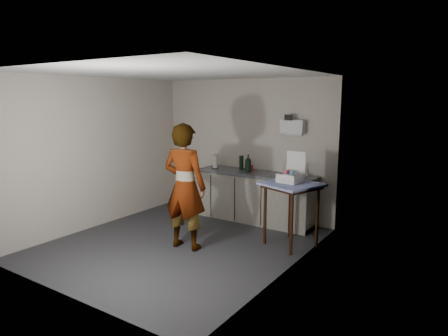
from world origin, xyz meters
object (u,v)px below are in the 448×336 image
Objects in this scene: kitchen_counter at (255,198)px; paper_towel at (215,162)px; standing_man at (185,187)px; side_table at (292,191)px; dark_bottle at (241,163)px; dish_rack at (295,173)px; soap_bottle at (248,163)px; soda_can at (251,168)px; bakery_box at (291,175)px.

paper_towel is at bearing -176.78° from kitchen_counter.
standing_man is at bearing -97.42° from kitchen_counter.
kitchen_counter is 2.29× the size of side_table.
dark_bottle is 0.74× the size of dish_rack.
kitchen_counter is at bearing -178.03° from dish_rack.
soap_bottle reaches higher than soda_can.
soda_can is (-1.16, 0.81, 0.12)m from side_table.
standing_man is 15.04× the size of soda_can.
side_table is at bearing -31.91° from dark_bottle.
kitchen_counter is 4.95× the size of bakery_box.
side_table is at bearing -37.02° from kitchen_counter.
kitchen_counter is 1.19× the size of standing_man.
standing_man is 1.78m from soda_can.
side_table is (1.06, -0.80, 0.43)m from kitchen_counter.
side_table is at bearing -35.02° from soda_can.
soap_bottle is (0.10, 1.70, 0.13)m from standing_man.
standing_man reaches higher than soda_can.
kitchen_counter is 1.40m from bakery_box.
paper_towel reaches higher than kitchen_counter.
kitchen_counter is 6.94× the size of soap_bottle.
standing_man is at bearing -93.30° from soap_bottle.
soda_can is at bearing 171.45° from kitchen_counter.
dark_bottle reaches higher than soda_can.
dish_rack is at bearing 1.97° from kitchen_counter.
side_table is 1.42m from soap_bottle.
bakery_box is (1.01, -0.72, 0.65)m from kitchen_counter.
paper_towel is (-0.64, 1.71, 0.09)m from standing_man.
kitchen_counter is at bearing -103.75° from standing_man.
soda_can is at bearing -15.07° from dark_bottle.
paper_towel is at bearing -75.93° from standing_man.
dish_rack is at bearing 2.64° from paper_towel.
bakery_box reaches higher than soda_can.
dark_bottle is (-0.23, 0.14, -0.03)m from soap_bottle.
standing_man is 5.19× the size of dish_rack.
kitchen_counter is 0.93m from dish_rack.
standing_man is 7.03× the size of paper_towel.
soda_can is 0.28× the size of bakery_box.
dish_rack is at bearing 130.17° from side_table.
soap_bottle is 0.12m from soda_can.
kitchen_counter is 6.16× the size of dish_rack.
dish_rack reaches higher than kitchen_counter.
paper_towel is 0.59× the size of bakery_box.
standing_man reaches higher than dish_rack.
paper_towel is (-0.76, -0.06, 0.06)m from soda_can.
dish_rack is (0.98, 1.78, 0.02)m from standing_man.
bakery_box is at bearing -33.66° from soda_can.
soap_bottle is 1.32m from bakery_box.
soda_can is (-0.10, 0.02, 0.55)m from kitchen_counter.
paper_towel reaches higher than soda_can.
standing_man reaches higher than paper_towel.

